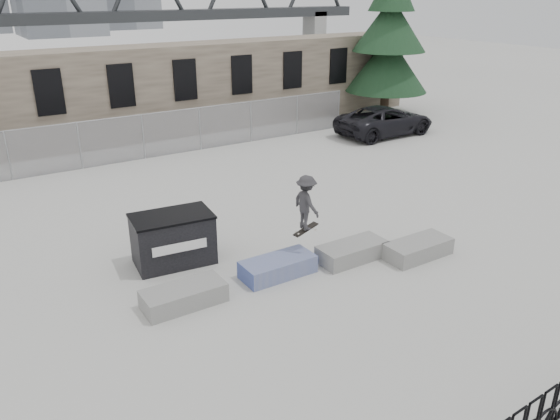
% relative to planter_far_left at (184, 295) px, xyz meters
% --- Properties ---
extents(ground, '(120.00, 120.00, 0.00)m').
position_rel_planter_far_left_xyz_m(ground, '(3.38, -0.20, -0.26)').
color(ground, '#B4B4AF').
rests_on(ground, ground).
extents(stone_wall, '(36.00, 2.58, 4.50)m').
position_rel_planter_far_left_xyz_m(stone_wall, '(3.38, 16.04, 1.99)').
color(stone_wall, '#685B4D').
rests_on(stone_wall, ground).
extents(chainlink_fence, '(22.06, 0.06, 2.02)m').
position_rel_planter_far_left_xyz_m(chainlink_fence, '(3.38, 12.30, 0.77)').
color(chainlink_fence, gray).
rests_on(chainlink_fence, ground).
extents(planter_far_left, '(2.00, 0.90, 0.48)m').
position_rel_planter_far_left_xyz_m(planter_far_left, '(0.00, 0.00, 0.00)').
color(planter_far_left, gray).
rests_on(planter_far_left, ground).
extents(planter_center_left, '(2.00, 0.90, 0.48)m').
position_rel_planter_far_left_xyz_m(planter_center_left, '(2.71, 0.03, 0.00)').
color(planter_center_left, '#324598').
rests_on(planter_center_left, ground).
extents(planter_center_right, '(2.00, 0.90, 0.48)m').
position_rel_planter_far_left_xyz_m(planter_center_right, '(4.97, -0.33, 0.00)').
color(planter_center_right, gray).
rests_on(planter_center_right, ground).
extents(planter_offset, '(2.00, 0.90, 0.48)m').
position_rel_planter_far_left_xyz_m(planter_offset, '(6.68, -1.20, 0.00)').
color(planter_offset, gray).
rests_on(planter_offset, ground).
extents(dumpster, '(2.31, 1.56, 1.43)m').
position_rel_planter_far_left_xyz_m(dumpster, '(0.66, 2.21, 0.46)').
color(dumpster, black).
rests_on(dumpster, ground).
extents(spruce_tree, '(4.79, 4.79, 11.50)m').
position_rel_planter_far_left_xyz_m(spruce_tree, '(18.80, 13.46, 4.42)').
color(spruce_tree, '#38281E').
rests_on(spruce_tree, ground).
extents(truss_bridge, '(70.00, 3.00, 9.80)m').
position_rel_planter_far_left_xyz_m(truss_bridge, '(13.38, 54.80, 3.87)').
color(truss_bridge, '#2D3033').
rests_on(truss_bridge, ground).
extents(suv, '(5.42, 2.53, 1.50)m').
position_rel_planter_far_left_xyz_m(suv, '(15.41, 9.74, 0.49)').
color(suv, black).
rests_on(suv, ground).
extents(skateboarder, '(0.81, 0.99, 1.65)m').
position_rel_planter_far_left_xyz_m(skateboarder, '(3.73, 0.20, 1.55)').
color(skateboarder, '#2F2E32').
rests_on(skateboarder, ground).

